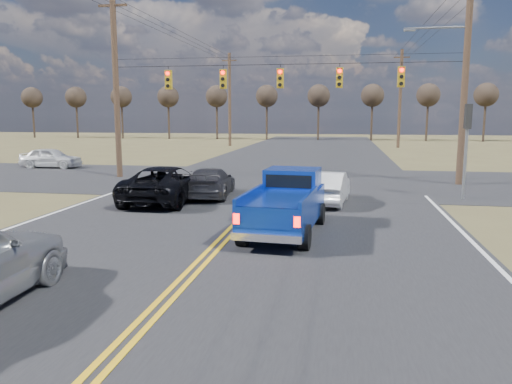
% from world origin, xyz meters
% --- Properties ---
extents(ground, '(160.00, 160.00, 0.00)m').
position_xyz_m(ground, '(0.00, 0.00, 0.00)').
color(ground, brown).
rests_on(ground, ground).
extents(road_main, '(14.00, 120.00, 0.02)m').
position_xyz_m(road_main, '(0.00, 10.00, 0.00)').
color(road_main, '#28282B').
rests_on(road_main, ground).
extents(road_cross, '(120.00, 12.00, 0.02)m').
position_xyz_m(road_cross, '(0.00, 18.00, 0.00)').
color(road_cross, '#28282B').
rests_on(road_cross, ground).
extents(signal_gantry, '(19.60, 4.83, 10.00)m').
position_xyz_m(signal_gantry, '(0.50, 17.79, 5.06)').
color(signal_gantry, '#473323').
rests_on(signal_gantry, ground).
extents(utility_poles, '(19.60, 58.32, 10.00)m').
position_xyz_m(utility_poles, '(0.00, 17.00, 5.23)').
color(utility_poles, '#473323').
rests_on(utility_poles, ground).
extents(treeline, '(87.00, 117.80, 7.40)m').
position_xyz_m(treeline, '(0.00, 26.96, 5.70)').
color(treeline, '#33261C').
rests_on(treeline, ground).
extents(pickup_truck, '(2.24, 4.95, 1.81)m').
position_xyz_m(pickup_truck, '(1.63, 6.38, 0.88)').
color(pickup_truck, black).
rests_on(pickup_truck, ground).
extents(black_suv, '(2.44, 5.24, 1.45)m').
position_xyz_m(black_suv, '(-3.69, 10.84, 0.73)').
color(black_suv, black).
rests_on(black_suv, ground).
extents(white_car_queue, '(1.74, 4.02, 1.29)m').
position_xyz_m(white_car_queue, '(2.72, 11.58, 0.64)').
color(white_car_queue, silver).
rests_on(white_car_queue, ground).
extents(dgrey_car_queue, '(2.13, 4.42, 1.24)m').
position_xyz_m(dgrey_car_queue, '(-2.27, 12.33, 0.62)').
color(dgrey_car_queue, '#303034').
rests_on(dgrey_car_queue, ground).
extents(cross_car_west, '(1.63, 3.93, 1.33)m').
position_xyz_m(cross_car_west, '(-15.50, 21.72, 0.67)').
color(cross_car_west, silver).
rests_on(cross_car_west, ground).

